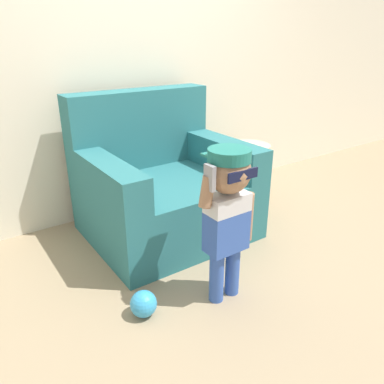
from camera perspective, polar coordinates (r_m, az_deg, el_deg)
ground_plane at (r=2.83m, az=1.28°, el=-7.17°), size 10.00×10.00×0.00m
wall_back at (r=3.19m, az=-8.24°, el=20.53°), size 10.00×0.05×2.60m
armchair at (r=2.83m, az=-4.56°, el=0.84°), size 1.13×0.99×1.04m
person_child at (r=1.98m, az=5.45°, el=-1.70°), size 0.37×0.27×0.89m
side_table at (r=3.33m, az=8.50°, el=3.50°), size 0.37×0.37×0.55m
toy_ball at (r=2.12m, az=-7.40°, el=-16.54°), size 0.15×0.15×0.15m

